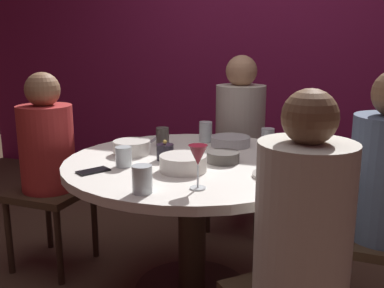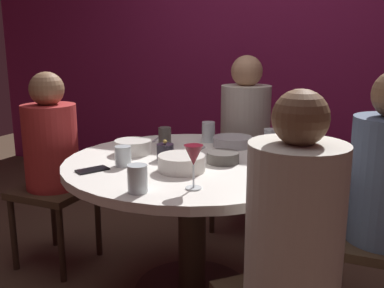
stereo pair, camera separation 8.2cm
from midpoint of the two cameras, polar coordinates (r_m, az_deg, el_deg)
back_wall at (r=3.86m, az=9.54°, el=13.15°), size 6.00×0.10×2.60m
dining_table at (r=2.19m, az=-1.07°, el=-6.19°), size 1.25×1.25×0.72m
seated_diner_left at (r=2.59m, az=-19.16°, el=-0.69°), size 0.40×0.40×1.13m
seated_diner_back at (r=2.99m, az=5.50°, el=2.55°), size 0.40×0.40×1.20m
seated_diner_front_right at (r=1.44m, az=12.63°, el=-10.73°), size 0.57×0.57×1.16m
candle_holder at (r=2.14m, az=-4.61°, el=-1.04°), size 0.08×0.08×0.10m
wine_glass at (r=1.70m, az=-0.60°, el=-1.72°), size 0.08×0.08×0.18m
dinner_plate at (r=1.91m, az=10.05°, el=-4.03°), size 0.23×0.23×0.01m
cell_phone at (r=2.01m, az=-13.85°, el=-3.43°), size 0.13×0.16×0.01m
bowl_serving_large at (r=2.43m, az=4.06°, el=0.37°), size 0.22×0.22×0.05m
bowl_salad_center at (r=2.10m, az=2.96°, el=-1.72°), size 0.16×0.16×0.05m
bowl_small_white at (r=2.27m, az=-8.87°, el=-0.46°), size 0.19×0.19×0.07m
bowl_sauce_side at (r=2.24m, az=10.64°, el=-0.84°), size 0.13×0.13×0.06m
bowl_rice_portion at (r=1.96m, az=-2.35°, el=-2.51°), size 0.21×0.21×0.07m
cup_near_candle at (r=1.68m, az=-7.87°, el=-4.58°), size 0.08×0.08×0.11m
cup_by_left_diner at (r=2.52m, az=0.86°, el=1.59°), size 0.08×0.08×0.12m
cup_by_right_diner at (r=2.05m, az=-10.00°, el=-1.65°), size 0.08×0.08×0.09m
cup_center_front at (r=2.43m, az=-4.81°, el=0.95°), size 0.07×0.07×0.10m
cup_far_edge at (r=2.43m, az=8.87°, el=0.82°), size 0.07×0.07×0.10m
fork_near_plate at (r=2.31m, az=-0.52°, el=-0.88°), size 0.03×0.18×0.01m
knife_near_plate at (r=2.61m, az=-5.76°, el=0.66°), size 0.05×0.18×0.01m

